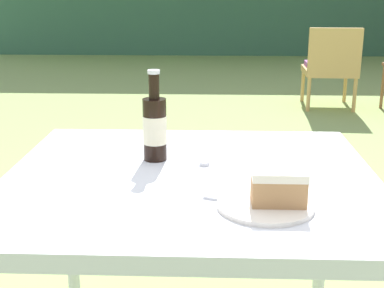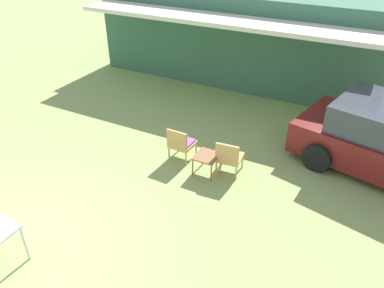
% 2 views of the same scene
% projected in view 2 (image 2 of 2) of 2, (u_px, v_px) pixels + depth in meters
% --- Properties ---
extents(cabin_building, '(8.88, 5.53, 2.76)m').
position_uv_depth(cabin_building, '(250.00, 29.00, 12.64)').
color(cabin_building, '#38664C').
rests_on(cabin_building, ground_plane).
extents(wicker_chair_cushioned, '(0.51, 0.53, 0.80)m').
position_uv_depth(wicker_chair_cushioned, '(181.00, 143.00, 8.24)').
color(wicker_chair_cushioned, tan).
rests_on(wicker_chair_cushioned, ground_plane).
extents(wicker_chair_plain, '(0.53, 0.55, 0.80)m').
position_uv_depth(wicker_chair_plain, '(229.00, 156.00, 7.77)').
color(wicker_chair_plain, tan).
rests_on(wicker_chair_plain, ground_plane).
extents(garden_side_table, '(0.48, 0.52, 0.46)m').
position_uv_depth(garden_side_table, '(207.00, 158.00, 7.79)').
color(garden_side_table, brown).
rests_on(garden_side_table, ground_plane).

